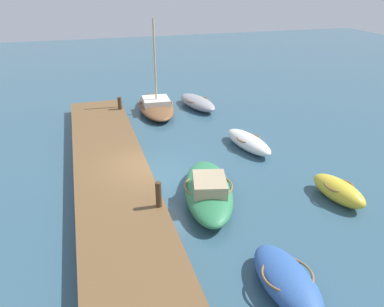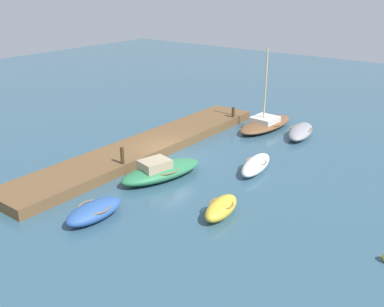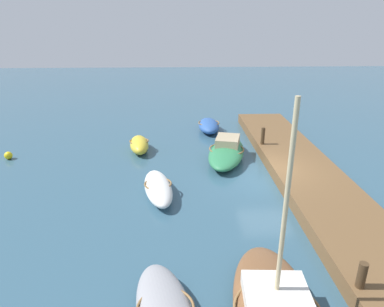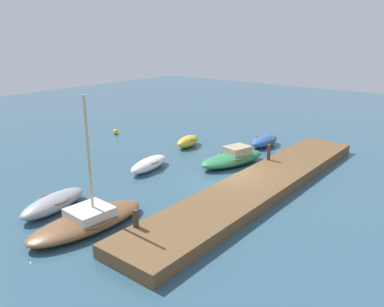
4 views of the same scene
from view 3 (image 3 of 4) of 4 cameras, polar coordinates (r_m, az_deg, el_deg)
ground_plane at (r=17.58m, az=12.22°, el=-4.02°), size 84.00×84.00×0.00m
dock_platform at (r=18.00m, az=17.93°, el=-2.96°), size 20.23×3.19×0.59m
dinghy_yellow at (r=20.74m, az=-8.62°, el=1.45°), size 2.72×1.44×0.83m
rowboat_blue at (r=24.28m, az=2.77°, el=4.58°), size 3.05×1.46×0.79m
motorboat_green at (r=19.43m, az=5.68°, el=0.37°), size 5.30×3.03×1.18m
rowboat_white at (r=15.53m, az=-5.56°, el=-5.59°), size 3.65×1.77×0.74m
mooring_post_west at (r=10.82m, az=26.02°, el=-17.45°), size 0.24×0.24×0.76m
mooring_post_mid_west at (r=20.34m, az=11.51°, el=2.83°), size 0.21×0.21×0.99m
marker_buoy at (r=21.96m, az=-27.82°, el=-0.29°), size 0.44×0.44×0.44m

